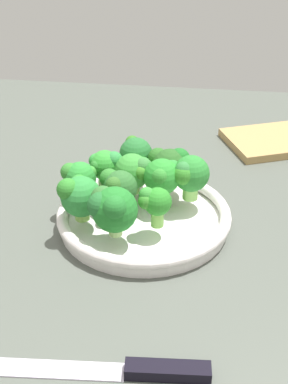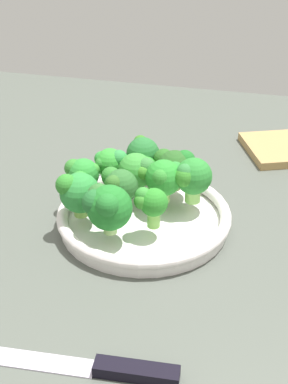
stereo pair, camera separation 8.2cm
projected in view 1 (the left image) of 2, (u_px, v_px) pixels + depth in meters
ground_plane at (165, 228)px, 86.71cm from camera, size 130.00×130.00×2.50cm
bowl at (144, 217)px, 84.41cm from camera, size 27.49×27.49×3.20cm
broccoli_floret_0 at (79, 178)px, 84.02cm from camera, size 5.65×5.07×6.49cm
broccoli_floret_1 at (163, 177)px, 83.56cm from camera, size 5.86×6.31×7.19cm
broccoli_floret_2 at (169, 165)px, 87.90cm from camera, size 7.13×6.15×6.75cm
broccoli_floret_3 at (112, 208)px, 75.25cm from camera, size 7.15×6.88×7.52cm
broccoli_floret_4 at (118, 187)px, 82.17cm from camera, size 6.11×5.58×6.24cm
broccoli_floret_5 at (136, 154)px, 90.38cm from camera, size 5.63×5.63×7.27cm
broccoli_floret_6 at (154, 202)px, 77.47cm from camera, size 4.92×4.21×6.33cm
broccoli_floret_7 at (135, 171)px, 86.01cm from camera, size 6.31×6.01×6.80cm
broccoli_floret_8 at (189, 175)px, 83.73cm from camera, size 6.02×6.29×7.46cm
broccoli_floret_9 at (79, 195)px, 79.12cm from camera, size 6.38×6.88×7.25cm
broccoli_floret_10 at (105, 165)px, 87.21cm from camera, size 5.67×4.94×6.66cm
knife at (125, 370)px, 59.39cm from camera, size 26.71×4.58×1.50cm
cutting_board at (279, 140)px, 111.28cm from camera, size 25.10×21.62×1.60cm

